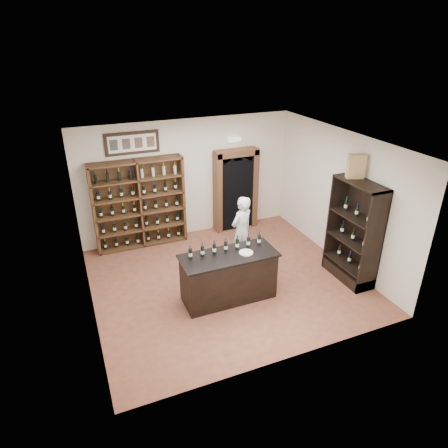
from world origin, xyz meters
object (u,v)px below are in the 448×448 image
(wine_crate, at_px, (356,166))
(tasting_counter, at_px, (229,277))
(counter_bottle_0, at_px, (190,254))
(shopkeeper, at_px, (242,231))
(side_cabinet, at_px, (353,246))
(wine_shelf, at_px, (139,204))

(wine_crate, bearing_deg, tasting_counter, -158.96)
(tasting_counter, xyz_separation_m, counter_bottle_0, (-0.72, 0.14, 0.61))
(tasting_counter, distance_m, shopkeeper, 1.41)
(side_cabinet, height_order, wine_crate, wine_crate)
(wine_shelf, height_order, shopkeeper, wine_shelf)
(side_cabinet, xyz_separation_m, wine_crate, (-0.01, 0.24, 1.69))
(shopkeeper, distance_m, wine_crate, 2.77)
(side_cabinet, height_order, shopkeeper, side_cabinet)
(wine_shelf, distance_m, wine_crate, 5.03)
(wine_shelf, xyz_separation_m, shopkeeper, (1.89, -1.81, -0.27))
(wine_shelf, height_order, tasting_counter, wine_shelf)
(tasting_counter, height_order, counter_bottle_0, counter_bottle_0)
(wine_shelf, bearing_deg, tasting_counter, -69.44)
(counter_bottle_0, height_order, wine_crate, wine_crate)
(tasting_counter, distance_m, side_cabinet, 2.75)
(tasting_counter, relative_size, wine_crate, 3.86)
(tasting_counter, bearing_deg, shopkeeper, 54.76)
(wine_shelf, relative_size, shopkeeper, 1.33)
(counter_bottle_0, distance_m, shopkeeper, 1.82)
(shopkeeper, bearing_deg, side_cabinet, 120.67)
(wine_crate, bearing_deg, side_cabinet, -64.78)
(wine_shelf, distance_m, shopkeeper, 2.63)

